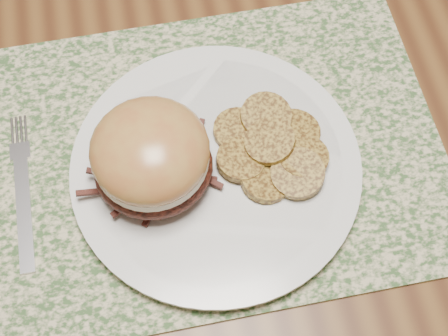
% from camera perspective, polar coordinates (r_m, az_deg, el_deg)
% --- Properties ---
extents(ground, '(3.50, 3.50, 0.00)m').
position_cam_1_polar(ground, '(1.37, 3.87, -6.99)').
color(ground, '#50321B').
rests_on(ground, ground).
extents(dining_table, '(1.50, 0.90, 0.75)m').
position_cam_1_polar(dining_table, '(0.78, 6.92, 9.43)').
color(dining_table, brown).
rests_on(dining_table, ground).
extents(placemat, '(0.45, 0.33, 0.00)m').
position_cam_1_polar(placemat, '(0.61, -1.06, 1.49)').
color(placemat, '#37562C').
rests_on(placemat, dining_table).
extents(dinner_plate, '(0.26, 0.26, 0.02)m').
position_cam_1_polar(dinner_plate, '(0.60, -0.74, 0.01)').
color(dinner_plate, silver).
rests_on(dinner_plate, placemat).
extents(pork_sandwich, '(0.11, 0.11, 0.08)m').
position_cam_1_polar(pork_sandwich, '(0.55, -6.67, 0.98)').
color(pork_sandwich, black).
rests_on(pork_sandwich, dinner_plate).
extents(roasted_potatoes, '(0.12, 0.14, 0.03)m').
position_cam_1_polar(roasted_potatoes, '(0.59, 4.47, 1.84)').
color(roasted_potatoes, olive).
rests_on(roasted_potatoes, dinner_plate).
extents(fork, '(0.02, 0.17, 0.00)m').
position_cam_1_polar(fork, '(0.62, -17.92, -1.87)').
color(fork, silver).
rests_on(fork, placemat).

